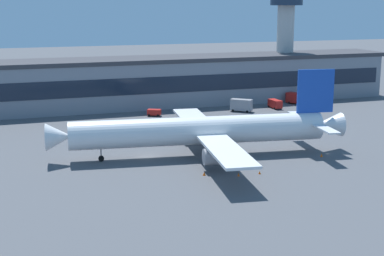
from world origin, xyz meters
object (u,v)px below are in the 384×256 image
at_px(control_tower, 286,29).
at_px(traffic_cone_0, 260,172).
at_px(fuel_truck, 301,98).
at_px(baggage_tug, 154,112).
at_px(airliner, 203,131).
at_px(stair_truck, 241,105).
at_px(traffic_cone_1, 239,174).
at_px(traffic_cone_3, 322,155).
at_px(traffic_cone_2, 204,174).
at_px(crew_van, 275,104).

height_order(control_tower, traffic_cone_0, control_tower).
relative_size(control_tower, fuel_truck, 4.16).
height_order(baggage_tug, traffic_cone_0, baggage_tug).
xyz_separation_m(airliner, traffic_cone_0, (5.47, -15.03, -4.98)).
height_order(airliner, traffic_cone_0, airliner).
bearing_deg(traffic_cone_0, airliner, 110.01).
xyz_separation_m(airliner, stair_truck, (26.71, 41.57, -3.29)).
relative_size(control_tower, baggage_tug, 8.61).
bearing_deg(baggage_tug, airliner, -92.10).
distance_m(traffic_cone_1, traffic_cone_3, 22.10).
bearing_deg(traffic_cone_2, crew_van, 52.48).
height_order(fuel_truck, traffic_cone_3, fuel_truck).
bearing_deg(crew_van, traffic_cone_2, -127.52).
bearing_deg(stair_truck, crew_van, 5.80).
height_order(control_tower, traffic_cone_3, control_tower).
xyz_separation_m(traffic_cone_1, traffic_cone_3, (21.08, 6.61, 0.03)).
bearing_deg(stair_truck, traffic_cone_2, -119.82).
xyz_separation_m(airliner, traffic_cone_1, (1.34, -14.96, -4.97)).
bearing_deg(fuel_truck, crew_van, -160.33).
xyz_separation_m(baggage_tug, traffic_cone_3, (20.83, -51.65, -0.76)).
distance_m(baggage_tug, traffic_cone_1, 58.27).
distance_m(crew_van, traffic_cone_2, 69.79).
height_order(stair_truck, traffic_cone_1, stair_truck).
distance_m(crew_van, traffic_cone_3, 53.46).
bearing_deg(traffic_cone_2, control_tower, 53.53).
distance_m(fuel_truck, baggage_tug, 47.17).
bearing_deg(control_tower, traffic_cone_1, -122.79).
distance_m(traffic_cone_0, traffic_cone_3, 18.22).
distance_m(airliner, traffic_cone_2, 14.23).
relative_size(fuel_truck, baggage_tug, 2.07).
relative_size(traffic_cone_0, traffic_cone_3, 0.88).
distance_m(stair_truck, traffic_cone_3, 50.13).
relative_size(airliner, crew_van, 11.52).
xyz_separation_m(airliner, traffic_cone_2, (-4.35, -12.62, -4.92)).
distance_m(airliner, traffic_cone_1, 15.83).
bearing_deg(traffic_cone_1, stair_truck, 65.83).
height_order(airliner, control_tower, control_tower).
height_order(control_tower, stair_truck, control_tower).
xyz_separation_m(crew_van, traffic_cone_0, (-32.68, -57.76, -1.17)).
xyz_separation_m(baggage_tug, traffic_cone_0, (3.88, -58.32, -0.80)).
bearing_deg(crew_van, airliner, -131.76).
bearing_deg(baggage_tug, traffic_cone_2, -96.06).
relative_size(control_tower, traffic_cone_1, 58.77).
xyz_separation_m(crew_van, traffic_cone_3, (-15.73, -51.08, -1.13)).
bearing_deg(traffic_cone_2, stair_truck, 60.18).
bearing_deg(control_tower, traffic_cone_0, -120.57).
relative_size(stair_truck, traffic_cone_1, 10.08).
height_order(stair_truck, baggage_tug, stair_truck).
bearing_deg(fuel_truck, airliner, -136.30).
height_order(stair_truck, fuel_truck, stair_truck).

